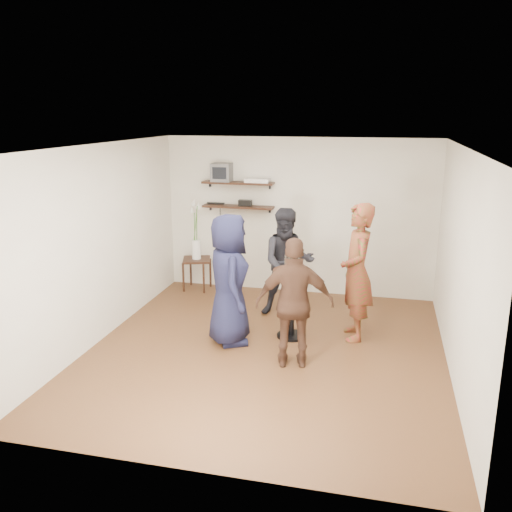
{
  "coord_description": "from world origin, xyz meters",
  "views": [
    {
      "loc": [
        1.36,
        -6.29,
        3.0
      ],
      "look_at": [
        -0.22,
        0.4,
        1.16
      ],
      "focal_mm": 38.0,
      "sensor_mm": 36.0,
      "label": 1
    }
  ],
  "objects_px": {
    "crt_monitor": "(222,172)",
    "radio": "(245,203)",
    "person_dark": "(288,263)",
    "person_navy": "(229,280)",
    "drinks_table": "(292,294)",
    "side_table": "(197,264)",
    "person_plaid": "(357,272)",
    "dvd_deck": "(258,180)",
    "person_brown": "(295,303)"
  },
  "relations": [
    {
      "from": "person_brown",
      "to": "drinks_table",
      "type": "bearing_deg",
      "value": -90.0
    },
    {
      "from": "person_plaid",
      "to": "side_table",
      "type": "bearing_deg",
      "value": -130.5
    },
    {
      "from": "person_dark",
      "to": "person_navy",
      "type": "distance_m",
      "value": 1.31
    },
    {
      "from": "radio",
      "to": "side_table",
      "type": "distance_m",
      "value": 1.35
    },
    {
      "from": "side_table",
      "to": "person_dark",
      "type": "height_order",
      "value": "person_dark"
    },
    {
      "from": "crt_monitor",
      "to": "side_table",
      "type": "height_order",
      "value": "crt_monitor"
    },
    {
      "from": "radio",
      "to": "dvd_deck",
      "type": "bearing_deg",
      "value": 0.0
    },
    {
      "from": "person_plaid",
      "to": "drinks_table",
      "type": "bearing_deg",
      "value": -90.0
    },
    {
      "from": "crt_monitor",
      "to": "dvd_deck",
      "type": "xyz_separation_m",
      "value": [
        0.61,
        0.0,
        -0.12
      ]
    },
    {
      "from": "person_plaid",
      "to": "person_dark",
      "type": "height_order",
      "value": "person_plaid"
    },
    {
      "from": "radio",
      "to": "person_brown",
      "type": "bearing_deg",
      "value": -64.19
    },
    {
      "from": "person_brown",
      "to": "person_dark",
      "type": "bearing_deg",
      "value": -88.71
    },
    {
      "from": "crt_monitor",
      "to": "radio",
      "type": "relative_size",
      "value": 1.45
    },
    {
      "from": "person_dark",
      "to": "person_brown",
      "type": "distance_m",
      "value": 1.71
    },
    {
      "from": "crt_monitor",
      "to": "drinks_table",
      "type": "relative_size",
      "value": 0.34
    },
    {
      "from": "side_table",
      "to": "person_plaid",
      "type": "relative_size",
      "value": 0.31
    },
    {
      "from": "person_dark",
      "to": "person_navy",
      "type": "height_order",
      "value": "person_navy"
    },
    {
      "from": "side_table",
      "to": "person_brown",
      "type": "distance_m",
      "value": 3.29
    },
    {
      "from": "dvd_deck",
      "to": "side_table",
      "type": "height_order",
      "value": "dvd_deck"
    },
    {
      "from": "drinks_table",
      "to": "person_plaid",
      "type": "distance_m",
      "value": 0.91
    },
    {
      "from": "person_navy",
      "to": "person_brown",
      "type": "bearing_deg",
      "value": -141.2
    },
    {
      "from": "radio",
      "to": "drinks_table",
      "type": "xyz_separation_m",
      "value": [
        1.12,
        -1.83,
        -0.9
      ]
    },
    {
      "from": "drinks_table",
      "to": "person_plaid",
      "type": "relative_size",
      "value": 0.51
    },
    {
      "from": "drinks_table",
      "to": "person_brown",
      "type": "distance_m",
      "value": 0.87
    },
    {
      "from": "radio",
      "to": "person_dark",
      "type": "xyz_separation_m",
      "value": [
        0.91,
        -1.01,
        -0.7
      ]
    },
    {
      "from": "dvd_deck",
      "to": "radio",
      "type": "relative_size",
      "value": 1.82
    },
    {
      "from": "radio",
      "to": "side_table",
      "type": "xyz_separation_m",
      "value": [
        -0.82,
        -0.18,
        -1.06
      ]
    },
    {
      "from": "crt_monitor",
      "to": "side_table",
      "type": "distance_m",
      "value": 1.63
    },
    {
      "from": "side_table",
      "to": "drinks_table",
      "type": "height_order",
      "value": "drinks_table"
    },
    {
      "from": "dvd_deck",
      "to": "crt_monitor",
      "type": "bearing_deg",
      "value": 180.0
    },
    {
      "from": "person_dark",
      "to": "crt_monitor",
      "type": "bearing_deg",
      "value": 128.26
    },
    {
      "from": "radio",
      "to": "person_brown",
      "type": "relative_size",
      "value": 0.14
    },
    {
      "from": "radio",
      "to": "person_brown",
      "type": "xyz_separation_m",
      "value": [
        1.29,
        -2.67,
        -0.72
      ]
    },
    {
      "from": "person_plaid",
      "to": "person_navy",
      "type": "xyz_separation_m",
      "value": [
        -1.62,
        -0.53,
        -0.06
      ]
    },
    {
      "from": "crt_monitor",
      "to": "side_table",
      "type": "xyz_separation_m",
      "value": [
        -0.43,
        -0.18,
        -1.56
      ]
    },
    {
      "from": "crt_monitor",
      "to": "drinks_table",
      "type": "bearing_deg",
      "value": -50.42
    },
    {
      "from": "dvd_deck",
      "to": "radio",
      "type": "bearing_deg",
      "value": 180.0
    },
    {
      "from": "dvd_deck",
      "to": "person_plaid",
      "type": "xyz_separation_m",
      "value": [
        1.74,
        -1.65,
        -0.97
      ]
    },
    {
      "from": "crt_monitor",
      "to": "person_brown",
      "type": "xyz_separation_m",
      "value": [
        1.69,
        -2.67,
        -1.22
      ]
    },
    {
      "from": "drinks_table",
      "to": "person_navy",
      "type": "height_order",
      "value": "person_navy"
    },
    {
      "from": "radio",
      "to": "crt_monitor",
      "type": "bearing_deg",
      "value": 180.0
    },
    {
      "from": "radio",
      "to": "drinks_table",
      "type": "bearing_deg",
      "value": -58.59
    },
    {
      "from": "drinks_table",
      "to": "person_dark",
      "type": "xyz_separation_m",
      "value": [
        -0.21,
        0.83,
        0.21
      ]
    },
    {
      "from": "crt_monitor",
      "to": "person_plaid",
      "type": "bearing_deg",
      "value": -35.04
    },
    {
      "from": "crt_monitor",
      "to": "dvd_deck",
      "type": "relative_size",
      "value": 0.8
    },
    {
      "from": "crt_monitor",
      "to": "dvd_deck",
      "type": "height_order",
      "value": "crt_monitor"
    },
    {
      "from": "person_plaid",
      "to": "person_dark",
      "type": "bearing_deg",
      "value": -134.19
    },
    {
      "from": "radio",
      "to": "person_dark",
      "type": "bearing_deg",
      "value": -47.82
    },
    {
      "from": "dvd_deck",
      "to": "person_brown",
      "type": "height_order",
      "value": "dvd_deck"
    },
    {
      "from": "crt_monitor",
      "to": "side_table",
      "type": "relative_size",
      "value": 0.56
    }
  ]
}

